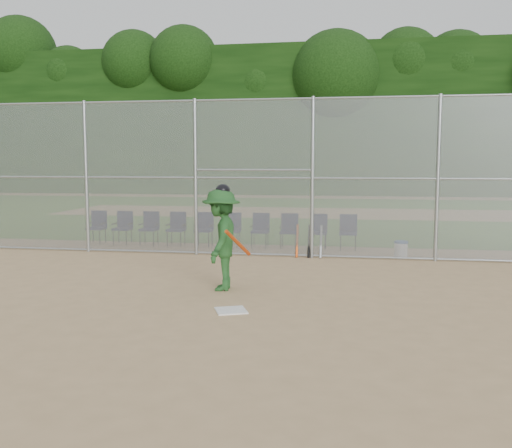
% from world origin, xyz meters
% --- Properties ---
extents(ground, '(100.00, 100.00, 0.00)m').
position_xyz_m(ground, '(0.00, 0.00, 0.00)').
color(ground, tan).
rests_on(ground, ground).
extents(grass_strip, '(100.00, 100.00, 0.00)m').
position_xyz_m(grass_strip, '(0.00, 18.00, 0.01)').
color(grass_strip, '#36671E').
rests_on(grass_strip, ground).
extents(dirt_patch_far, '(24.00, 24.00, 0.00)m').
position_xyz_m(dirt_patch_far, '(0.00, 18.00, 0.01)').
color(dirt_patch_far, tan).
rests_on(dirt_patch_far, ground).
extents(backstop_fence, '(16.09, 0.09, 4.00)m').
position_xyz_m(backstop_fence, '(0.00, 5.00, 2.07)').
color(backstop_fence, gray).
rests_on(backstop_fence, ground).
extents(treeline, '(81.00, 60.00, 11.00)m').
position_xyz_m(treeline, '(0.00, 20.00, 5.50)').
color(treeline, black).
rests_on(treeline, ground).
extents(home_plate, '(0.63, 0.63, 0.02)m').
position_xyz_m(home_plate, '(0.09, -0.44, 0.01)').
color(home_plate, white).
rests_on(home_plate, ground).
extents(batter_at_plate, '(0.97, 1.38, 1.99)m').
position_xyz_m(batter_at_plate, '(-0.42, 1.08, 0.96)').
color(batter_at_plate, '#205021').
rests_on(batter_at_plate, ground).
extents(water_cooler, '(0.35, 0.35, 0.44)m').
position_xyz_m(water_cooler, '(3.21, 5.27, 0.22)').
color(water_cooler, white).
rests_on(water_cooler, ground).
extents(spare_bats, '(0.66, 0.38, 0.82)m').
position_xyz_m(spare_bats, '(0.93, 5.07, 0.41)').
color(spare_bats, '#D84C14').
rests_on(spare_bats, ground).
extents(chair_0, '(0.54, 0.52, 0.96)m').
position_xyz_m(chair_0, '(-5.47, 6.49, 0.48)').
color(chair_0, '#0F153A').
rests_on(chair_0, ground).
extents(chair_1, '(0.54, 0.52, 0.96)m').
position_xyz_m(chair_1, '(-4.65, 6.49, 0.48)').
color(chair_1, '#0F153A').
rests_on(chair_1, ground).
extents(chair_2, '(0.54, 0.52, 0.96)m').
position_xyz_m(chair_2, '(-3.84, 6.49, 0.48)').
color(chair_2, '#0F153A').
rests_on(chair_2, ground).
extents(chair_3, '(0.54, 0.52, 0.96)m').
position_xyz_m(chair_3, '(-3.02, 6.49, 0.48)').
color(chair_3, '#0F153A').
rests_on(chair_3, ground).
extents(chair_4, '(0.54, 0.52, 0.96)m').
position_xyz_m(chair_4, '(-2.20, 6.49, 0.48)').
color(chair_4, '#0F153A').
rests_on(chair_4, ground).
extents(chair_5, '(0.54, 0.52, 0.96)m').
position_xyz_m(chair_5, '(-1.38, 6.49, 0.48)').
color(chair_5, '#0F153A').
rests_on(chair_5, ground).
extents(chair_6, '(0.54, 0.52, 0.96)m').
position_xyz_m(chair_6, '(-0.56, 6.49, 0.48)').
color(chair_6, '#0F153A').
rests_on(chair_6, ground).
extents(chair_7, '(0.54, 0.52, 0.96)m').
position_xyz_m(chair_7, '(0.26, 6.49, 0.48)').
color(chair_7, '#0F153A').
rests_on(chair_7, ground).
extents(chair_8, '(0.54, 0.52, 0.96)m').
position_xyz_m(chair_8, '(1.07, 6.49, 0.48)').
color(chair_8, '#0F153A').
rests_on(chair_8, ground).
extents(chair_9, '(0.54, 0.52, 0.96)m').
position_xyz_m(chair_9, '(1.89, 6.49, 0.48)').
color(chair_9, '#0F153A').
rests_on(chair_9, ground).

